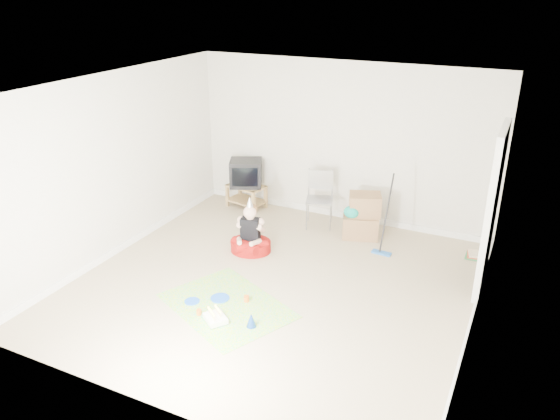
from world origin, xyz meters
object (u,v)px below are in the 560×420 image
at_px(seated_woman, 251,240).
at_px(birthday_cake, 215,319).
at_px(crt_tv, 246,173).
at_px(folding_chair, 320,200).
at_px(cardboard_boxes, 362,217).
at_px(tv_stand, 246,194).

relative_size(seated_woman, birthday_cake, 2.47).
bearing_deg(seated_woman, crt_tv, 120.96).
bearing_deg(folding_chair, cardboard_boxes, -5.23).
xyz_separation_m(crt_tv, birthday_cake, (1.38, -3.25, -0.60)).
distance_m(tv_stand, birthday_cake, 3.54).
height_order(crt_tv, cardboard_boxes, crt_tv).
bearing_deg(cardboard_boxes, folding_chair, 174.77).
xyz_separation_m(folding_chair, seated_woman, (-0.58, -1.27, -0.26)).
bearing_deg(crt_tv, cardboard_boxes, -31.65).
height_order(cardboard_boxes, seated_woman, seated_woman).
distance_m(folding_chair, cardboard_boxes, 0.75).
height_order(crt_tv, folding_chair, folding_chair).
xyz_separation_m(tv_stand, birthday_cake, (1.38, -3.25, -0.20)).
bearing_deg(crt_tv, seated_woman, -83.78).
relative_size(folding_chair, seated_woman, 1.07).
distance_m(tv_stand, cardboard_boxes, 2.21).
bearing_deg(birthday_cake, cardboard_boxes, 74.69).
distance_m(tv_stand, folding_chair, 1.49).
height_order(tv_stand, cardboard_boxes, cardboard_boxes).
xyz_separation_m(crt_tv, seated_woman, (0.88, -1.47, -0.45)).
height_order(seated_woman, birthday_cake, seated_woman).
bearing_deg(folding_chair, tv_stand, 172.26).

